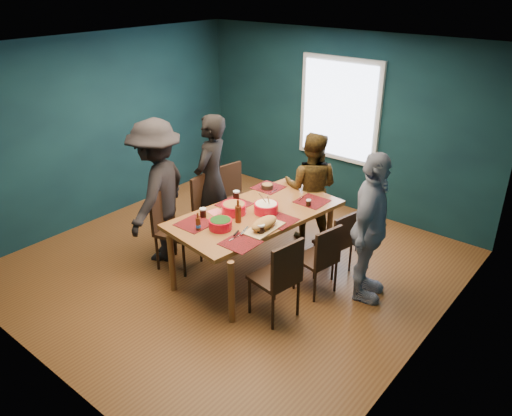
{
  "coord_description": "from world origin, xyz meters",
  "views": [
    {
      "loc": [
        3.73,
        -4.06,
        3.45
      ],
      "look_at": [
        0.32,
        0.1,
        0.88
      ],
      "focal_mm": 35.0,
      "sensor_mm": 36.0,
      "label": 1
    }
  ],
  "objects_px": {
    "bowl_salad": "(234,208)",
    "chair_right_far": "(338,239)",
    "chair_right_mid": "(321,255)",
    "chair_left_far": "(233,193)",
    "person_far_left": "(211,180)",
    "person_near_left": "(158,191)",
    "bowl_herbs": "(221,224)",
    "chair_right_near": "(280,274)",
    "cutting_board": "(264,224)",
    "chair_left_near": "(171,223)",
    "dining_table": "(256,218)",
    "person_back": "(311,188)",
    "bowl_dumpling": "(266,207)",
    "person_right": "(370,229)",
    "chair_left_mid": "(210,206)"
  },
  "relations": [
    {
      "from": "chair_left_mid",
      "to": "person_near_left",
      "type": "bearing_deg",
      "value": -125.57
    },
    {
      "from": "chair_left_near",
      "to": "cutting_board",
      "type": "bearing_deg",
      "value": -1.34
    },
    {
      "from": "chair_right_far",
      "to": "chair_right_mid",
      "type": "distance_m",
      "value": 0.52
    },
    {
      "from": "chair_right_far",
      "to": "chair_right_near",
      "type": "bearing_deg",
      "value": -79.26
    },
    {
      "from": "chair_left_far",
      "to": "person_far_left",
      "type": "height_order",
      "value": "person_far_left"
    },
    {
      "from": "bowl_herbs",
      "to": "chair_right_mid",
      "type": "bearing_deg",
      "value": 34.29
    },
    {
      "from": "dining_table",
      "to": "bowl_salad",
      "type": "relative_size",
      "value": 7.53
    },
    {
      "from": "person_far_left",
      "to": "bowl_herbs",
      "type": "xyz_separation_m",
      "value": [
        0.92,
        -0.8,
        -0.03
      ]
    },
    {
      "from": "person_near_left",
      "to": "chair_right_far",
      "type": "bearing_deg",
      "value": 95.09
    },
    {
      "from": "dining_table",
      "to": "chair_right_near",
      "type": "relative_size",
      "value": 2.32
    },
    {
      "from": "person_far_left",
      "to": "person_back",
      "type": "height_order",
      "value": "person_far_left"
    },
    {
      "from": "chair_left_near",
      "to": "person_back",
      "type": "xyz_separation_m",
      "value": [
        0.97,
        1.68,
        0.18
      ]
    },
    {
      "from": "chair_right_near",
      "to": "cutting_board",
      "type": "distance_m",
      "value": 0.65
    },
    {
      "from": "bowl_salad",
      "to": "chair_right_far",
      "type": "bearing_deg",
      "value": 36.68
    },
    {
      "from": "bowl_dumpling",
      "to": "chair_right_near",
      "type": "bearing_deg",
      "value": -42.89
    },
    {
      "from": "bowl_salad",
      "to": "person_back",
      "type": "bearing_deg",
      "value": 79.09
    },
    {
      "from": "person_right",
      "to": "chair_left_mid",
      "type": "bearing_deg",
      "value": 81.47
    },
    {
      "from": "dining_table",
      "to": "person_back",
      "type": "bearing_deg",
      "value": 94.94
    },
    {
      "from": "chair_left_mid",
      "to": "person_right",
      "type": "bearing_deg",
      "value": 0.78
    },
    {
      "from": "chair_right_mid",
      "to": "person_near_left",
      "type": "relative_size",
      "value": 0.47
    },
    {
      "from": "chair_left_near",
      "to": "person_near_left",
      "type": "xyz_separation_m",
      "value": [
        -0.27,
        0.05,
        0.33
      ]
    },
    {
      "from": "bowl_dumpling",
      "to": "dining_table",
      "type": "bearing_deg",
      "value": -142.85
    },
    {
      "from": "bowl_herbs",
      "to": "chair_left_mid",
      "type": "bearing_deg",
      "value": 140.98
    },
    {
      "from": "person_back",
      "to": "dining_table",
      "type": "bearing_deg",
      "value": 64.91
    },
    {
      "from": "chair_left_far",
      "to": "chair_left_near",
      "type": "bearing_deg",
      "value": -76.71
    },
    {
      "from": "person_far_left",
      "to": "bowl_salad",
      "type": "distance_m",
      "value": 0.87
    },
    {
      "from": "chair_left_near",
      "to": "chair_right_far",
      "type": "xyz_separation_m",
      "value": [
        1.74,
        1.15,
        -0.11
      ]
    },
    {
      "from": "chair_left_near",
      "to": "person_back",
      "type": "distance_m",
      "value": 1.95
    },
    {
      "from": "person_back",
      "to": "chair_left_far",
      "type": "bearing_deg",
      "value": 1.14
    },
    {
      "from": "person_far_left",
      "to": "cutting_board",
      "type": "distance_m",
      "value": 1.4
    },
    {
      "from": "chair_left_mid",
      "to": "chair_left_near",
      "type": "bearing_deg",
      "value": -101.94
    },
    {
      "from": "person_near_left",
      "to": "bowl_herbs",
      "type": "distance_m",
      "value": 1.14
    },
    {
      "from": "chair_right_mid",
      "to": "person_right",
      "type": "distance_m",
      "value": 0.63
    },
    {
      "from": "chair_left_far",
      "to": "person_far_left",
      "type": "bearing_deg",
      "value": -78.11
    },
    {
      "from": "chair_left_mid",
      "to": "bowl_salad",
      "type": "distance_m",
      "value": 0.76
    },
    {
      "from": "chair_right_far",
      "to": "person_far_left",
      "type": "relative_size",
      "value": 0.46
    },
    {
      "from": "bowl_salad",
      "to": "bowl_herbs",
      "type": "bearing_deg",
      "value": -69.26
    },
    {
      "from": "person_back",
      "to": "person_near_left",
      "type": "relative_size",
      "value": 0.84
    },
    {
      "from": "chair_right_far",
      "to": "chair_right_near",
      "type": "relative_size",
      "value": 0.86
    },
    {
      "from": "chair_right_near",
      "to": "bowl_salad",
      "type": "relative_size",
      "value": 3.25
    },
    {
      "from": "dining_table",
      "to": "chair_right_mid",
      "type": "relative_size",
      "value": 2.54
    },
    {
      "from": "chair_right_far",
      "to": "cutting_board",
      "type": "distance_m",
      "value": 1.06
    },
    {
      "from": "chair_right_mid",
      "to": "bowl_salad",
      "type": "relative_size",
      "value": 2.96
    },
    {
      "from": "chair_left_far",
      "to": "person_back",
      "type": "height_order",
      "value": "person_back"
    },
    {
      "from": "chair_left_far",
      "to": "person_near_left",
      "type": "bearing_deg",
      "value": -89.46
    },
    {
      "from": "bowl_herbs",
      "to": "person_right",
      "type": "bearing_deg",
      "value": 34.59
    },
    {
      "from": "chair_left_mid",
      "to": "person_near_left",
      "type": "relative_size",
      "value": 0.56
    },
    {
      "from": "person_far_left",
      "to": "person_near_left",
      "type": "relative_size",
      "value": 0.97
    },
    {
      "from": "person_right",
      "to": "bowl_salad",
      "type": "relative_size",
      "value": 5.9
    },
    {
      "from": "chair_right_near",
      "to": "person_back",
      "type": "distance_m",
      "value": 1.89
    }
  ]
}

